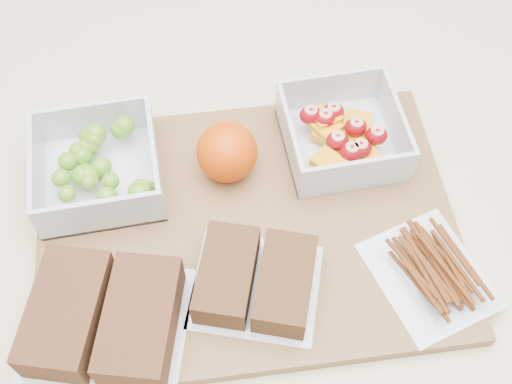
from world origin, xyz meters
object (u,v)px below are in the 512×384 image
grape_container (99,166)px  pretzel_bag (432,270)px  sandwich_bag_center (256,280)px  fruit_container (342,135)px  orange (227,152)px  cutting_board (247,228)px  sandwich_bag_left (104,318)px

grape_container → pretzel_bag: 0.35m
sandwich_bag_center → pretzel_bag: 0.17m
fruit_container → orange: 0.13m
fruit_container → orange: (-0.12, -0.01, 0.01)m
cutting_board → fruit_container: size_ratio=3.49×
cutting_board → grape_container: bearing=152.5°
sandwich_bag_left → pretzel_bag: sandwich_bag_left is taller
fruit_container → pretzel_bag: 0.17m
sandwich_bag_left → pretzel_bag: 0.31m
grape_container → fruit_container: grape_container is taller
cutting_board → grape_container: size_ratio=3.37×
cutting_board → pretzel_bag: (0.16, -0.09, 0.02)m
cutting_board → orange: orange is taller
orange → sandwich_bag_left: size_ratio=0.36×
orange → grape_container: bearing=174.2°
fruit_container → sandwich_bag_left: bearing=-148.5°
grape_container → pretzel_bag: bearing=-29.6°
orange → sandwich_bag_center: size_ratio=0.43×
sandwich_bag_left → sandwich_bag_center: (0.14, 0.01, -0.00)m
fruit_container → pretzel_bag: fruit_container is taller
cutting_board → pretzel_bag: bearing=-25.8°
fruit_container → sandwich_bag_left: size_ratio=0.69×
pretzel_bag → sandwich_bag_center: bearing=173.5°
orange → pretzel_bag: (0.17, -0.16, -0.02)m
sandwich_bag_left → pretzel_bag: size_ratio=1.26×
fruit_container → sandwich_bag_left: 0.31m
grape_container → orange: (0.13, -0.01, 0.01)m
orange → pretzel_bag: 0.23m
pretzel_bag → orange: bearing=137.1°
sandwich_bag_left → sandwich_bag_center: 0.14m
fruit_container → orange: bearing=-176.1°
grape_container → sandwich_bag_left: (-0.01, -0.16, -0.00)m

